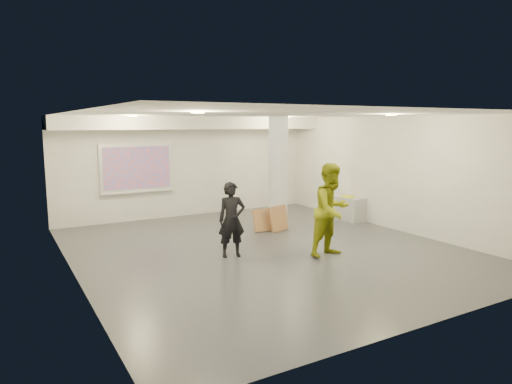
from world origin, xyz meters
TOP-DOWN VIEW (x-y plane):
  - floor at (0.00, 0.00)m, footprint 8.00×9.00m
  - ceiling at (0.00, 0.00)m, footprint 8.00×9.00m
  - wall_back at (0.00, 4.50)m, footprint 8.00×0.01m
  - wall_front at (0.00, -4.50)m, footprint 8.00×0.01m
  - wall_left at (-4.00, 0.00)m, footprint 0.01×9.00m
  - wall_right at (4.00, 0.00)m, footprint 0.01×9.00m
  - soffit_band at (0.00, 3.95)m, footprint 8.00×1.10m
  - downlight_nw at (-2.20, 2.50)m, footprint 0.22×0.22m
  - downlight_ne at (2.20, 2.50)m, footprint 0.22×0.22m
  - downlight_sw at (-2.20, -1.50)m, footprint 0.22×0.22m
  - downlight_se at (2.20, -1.50)m, footprint 0.22×0.22m
  - column at (1.50, 1.80)m, footprint 0.52×0.52m
  - projection_screen at (-1.60, 4.45)m, footprint 2.10×0.13m
  - credenza at (3.72, 1.56)m, footprint 0.56×1.20m
  - postit_pad at (3.67, 1.44)m, footprint 0.27×0.35m
  - cardboard_back at (1.24, 1.34)m, footprint 0.63×0.34m
  - cardboard_front at (0.86, 1.52)m, footprint 0.56×0.28m
  - woman at (-0.90, -0.13)m, footprint 0.65×0.50m
  - man at (0.97, -1.13)m, footprint 1.07×0.89m

SIDE VIEW (x-z plane):
  - floor at x=0.00m, z-range -0.01..0.01m
  - cardboard_front at x=0.86m, z-range 0.00..0.59m
  - cardboard_back at x=1.24m, z-range 0.00..0.66m
  - credenza at x=3.72m, z-range 0.00..0.69m
  - postit_pad at x=3.67m, z-range 0.69..0.72m
  - woman at x=-0.90m, z-range 0.00..1.59m
  - man at x=0.97m, z-range 0.00..1.98m
  - wall_back at x=0.00m, z-range 0.00..3.00m
  - wall_front at x=0.00m, z-range 0.00..3.00m
  - wall_left at x=-4.00m, z-range 0.00..3.00m
  - wall_right at x=4.00m, z-range 0.00..3.00m
  - column at x=1.50m, z-range 0.00..3.00m
  - projection_screen at x=-1.60m, z-range 0.82..2.24m
  - soffit_band at x=0.00m, z-range 2.64..3.00m
  - downlight_nw at x=-2.20m, z-range 2.97..2.99m
  - downlight_ne at x=2.20m, z-range 2.97..2.99m
  - downlight_sw at x=-2.20m, z-range 2.97..2.99m
  - downlight_se at x=2.20m, z-range 2.97..2.99m
  - ceiling at x=0.00m, z-range 3.00..3.00m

